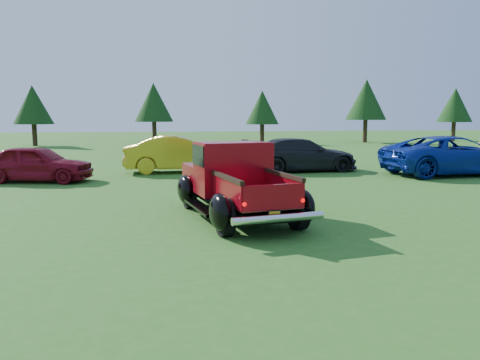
{
  "coord_description": "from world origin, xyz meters",
  "views": [
    {
      "loc": [
        -2.02,
        -8.96,
        2.29
      ],
      "look_at": [
        -0.58,
        0.2,
        1.01
      ],
      "focal_mm": 35.0,
      "sensor_mm": 36.0,
      "label": 1
    }
  ],
  "objects_px": {
    "tree_mid_right": "(262,108)",
    "show_car_yellow": "(180,154)",
    "tree_west": "(33,105)",
    "show_car_red": "(37,163)",
    "tree_east": "(366,100)",
    "tree_far_east": "(455,105)",
    "tree_mid_left": "(154,103)",
    "show_car_grey": "(301,155)",
    "show_car_blue": "(453,155)",
    "pickup_truck": "(233,180)"
  },
  "relations": [
    {
      "from": "tree_mid_right",
      "to": "show_car_yellow",
      "type": "distance_m",
      "value": 21.28
    },
    {
      "from": "tree_west",
      "to": "show_car_red",
      "type": "xyz_separation_m",
      "value": [
        5.5,
        -20.87,
        -2.47
      ]
    },
    {
      "from": "tree_east",
      "to": "tree_far_east",
      "type": "height_order",
      "value": "tree_east"
    },
    {
      "from": "tree_mid_left",
      "to": "show_car_grey",
      "type": "bearing_deg",
      "value": -72.99
    },
    {
      "from": "tree_mid_left",
      "to": "tree_mid_right",
      "type": "height_order",
      "value": "tree_mid_left"
    },
    {
      "from": "tree_west",
      "to": "tree_east",
      "type": "xyz_separation_m",
      "value": [
        27.0,
        0.5,
        0.55
      ]
    },
    {
      "from": "tree_mid_left",
      "to": "show_car_blue",
      "type": "bearing_deg",
      "value": -62.75
    },
    {
      "from": "tree_west",
      "to": "show_car_red",
      "type": "bearing_deg",
      "value": -75.24
    },
    {
      "from": "show_car_blue",
      "to": "show_car_grey",
      "type": "bearing_deg",
      "value": 66.56
    },
    {
      "from": "tree_west",
      "to": "show_car_red",
      "type": "distance_m",
      "value": 21.72
    },
    {
      "from": "tree_mid_left",
      "to": "pickup_truck",
      "type": "relative_size",
      "value": 1.04
    },
    {
      "from": "show_car_yellow",
      "to": "tree_east",
      "type": "bearing_deg",
      "value": -42.43
    },
    {
      "from": "show_car_yellow",
      "to": "pickup_truck",
      "type": "bearing_deg",
      "value": -175.42
    },
    {
      "from": "pickup_truck",
      "to": "show_car_yellow",
      "type": "height_order",
      "value": "pickup_truck"
    },
    {
      "from": "show_car_red",
      "to": "tree_east",
      "type": "bearing_deg",
      "value": -33.9
    },
    {
      "from": "tree_west",
      "to": "show_car_blue",
      "type": "bearing_deg",
      "value": -45.41
    },
    {
      "from": "tree_mid_right",
      "to": "tree_far_east",
      "type": "xyz_separation_m",
      "value": [
        18.0,
        0.5,
        0.27
      ]
    },
    {
      "from": "tree_mid_left",
      "to": "show_car_blue",
      "type": "distance_m",
      "value": 26.35
    },
    {
      "from": "tree_mid_right",
      "to": "pickup_truck",
      "type": "distance_m",
      "value": 29.19
    },
    {
      "from": "tree_mid_left",
      "to": "tree_east",
      "type": "height_order",
      "value": "tree_east"
    },
    {
      "from": "show_car_yellow",
      "to": "tree_mid_left",
      "type": "bearing_deg",
      "value": 2.23
    },
    {
      "from": "tree_west",
      "to": "tree_mid_right",
      "type": "height_order",
      "value": "tree_west"
    },
    {
      "from": "show_car_grey",
      "to": "show_car_yellow",
      "type": "bearing_deg",
      "value": 80.5
    },
    {
      "from": "tree_east",
      "to": "show_car_red",
      "type": "bearing_deg",
      "value": -135.17
    },
    {
      "from": "tree_far_east",
      "to": "show_car_red",
      "type": "relative_size",
      "value": 1.28
    },
    {
      "from": "tree_east",
      "to": "pickup_truck",
      "type": "bearing_deg",
      "value": -119.12
    },
    {
      "from": "pickup_truck",
      "to": "tree_east",
      "type": "bearing_deg",
      "value": 50.32
    },
    {
      "from": "pickup_truck",
      "to": "show_car_blue",
      "type": "distance_m",
      "value": 11.3
    },
    {
      "from": "tree_far_east",
      "to": "pickup_truck",
      "type": "xyz_separation_m",
      "value": [
        -24.53,
        -28.87,
        -2.44
      ]
    },
    {
      "from": "tree_far_east",
      "to": "pickup_truck",
      "type": "distance_m",
      "value": 37.96
    },
    {
      "from": "pickup_truck",
      "to": "show_car_red",
      "type": "height_order",
      "value": "pickup_truck"
    },
    {
      "from": "show_car_red",
      "to": "show_car_yellow",
      "type": "distance_m",
      "value": 5.42
    },
    {
      "from": "tree_mid_left",
      "to": "pickup_truck",
      "type": "bearing_deg",
      "value": -85.19
    },
    {
      "from": "tree_east",
      "to": "show_car_yellow",
      "type": "bearing_deg",
      "value": -130.54
    },
    {
      "from": "show_car_red",
      "to": "tree_mid_right",
      "type": "bearing_deg",
      "value": -18.48
    },
    {
      "from": "show_car_yellow",
      "to": "tree_far_east",
      "type": "bearing_deg",
      "value": -53.38
    },
    {
      "from": "tree_mid_right",
      "to": "show_car_yellow",
      "type": "xyz_separation_m",
      "value": [
        -7.5,
        -19.79,
        -2.23
      ]
    },
    {
      "from": "show_car_red",
      "to": "tree_far_east",
      "type": "bearing_deg",
      "value": -42.47
    },
    {
      "from": "tree_far_east",
      "to": "show_car_red",
      "type": "distance_m",
      "value": 37.91
    },
    {
      "from": "tree_east",
      "to": "pickup_truck",
      "type": "xyz_separation_m",
      "value": [
        -15.53,
        -27.87,
        -2.85
      ]
    },
    {
      "from": "tree_mid_left",
      "to": "show_car_grey",
      "type": "distance_m",
      "value": 22.36
    },
    {
      "from": "tree_far_east",
      "to": "tree_mid_right",
      "type": "bearing_deg",
      "value": -178.41
    },
    {
      "from": "show_car_yellow",
      "to": "show_car_red",
      "type": "bearing_deg",
      "value": 110.67
    },
    {
      "from": "show_car_yellow",
      "to": "show_car_blue",
      "type": "distance_m",
      "value": 10.8
    },
    {
      "from": "tree_east",
      "to": "show_car_grey",
      "type": "height_order",
      "value": "tree_east"
    },
    {
      "from": "show_car_grey",
      "to": "show_car_blue",
      "type": "xyz_separation_m",
      "value": [
        5.51,
        -2.09,
        0.07
      ]
    },
    {
      "from": "tree_west",
      "to": "tree_mid_left",
      "type": "relative_size",
      "value": 0.92
    },
    {
      "from": "tree_west",
      "to": "show_car_grey",
      "type": "relative_size",
      "value": 0.98
    },
    {
      "from": "show_car_grey",
      "to": "show_car_blue",
      "type": "relative_size",
      "value": 0.87
    },
    {
      "from": "tree_mid_left",
      "to": "tree_mid_right",
      "type": "xyz_separation_m",
      "value": [
        9.0,
        -1.0,
        -0.41
      ]
    }
  ]
}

